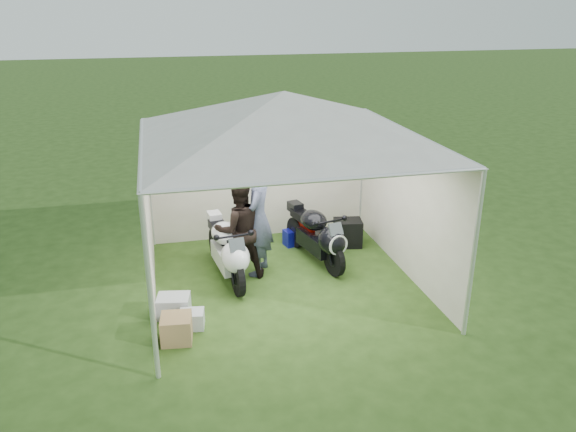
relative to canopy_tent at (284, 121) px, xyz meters
name	(u,v)px	position (x,y,z in m)	size (l,w,h in m)	color
ground	(285,282)	(0.00, -0.03, -2.58)	(80.00, 80.00, 0.00)	#264114
canopy_tent	(284,121)	(0.00, 0.00, 0.00)	(5.66, 5.66, 3.00)	silver
motorcycle_white	(228,249)	(-0.85, 0.29, -2.06)	(0.57, 1.89, 0.93)	black
motorcycle_black	(318,235)	(0.71, 0.55, -2.07)	(0.69, 1.82, 0.91)	black
paddock_stand	(295,237)	(0.52, 1.37, -2.43)	(0.39, 0.24, 0.29)	#1619D1
person_dark_jacket	(239,230)	(-0.65, 0.34, -1.76)	(0.79, 0.62, 1.63)	black
person_blue_jacket	(258,218)	(-0.33, 0.42, -1.63)	(0.69, 0.45, 1.89)	#4F5672
equipment_box	(348,233)	(1.44, 1.11, -2.33)	(0.49, 0.39, 0.49)	black
crate_0	(174,306)	(-1.75, -0.65, -2.42)	(0.45, 0.35, 0.30)	#B0B5B8
crate_1	(177,329)	(-1.74, -1.30, -2.40)	(0.39, 0.39, 0.35)	olive
crate_2	(192,319)	(-1.52, -1.02, -2.45)	(0.33, 0.27, 0.24)	#B8BDC1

